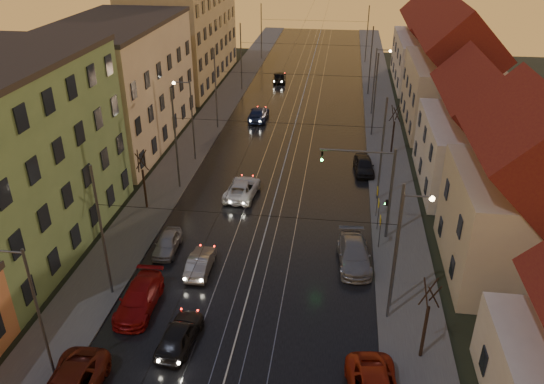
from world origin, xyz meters
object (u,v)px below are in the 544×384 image
at_px(parked_left_3, 167,243).
at_px(parked_right_1, 354,254).
at_px(traffic_light_mast, 377,182).
at_px(driving_car_0, 180,334).
at_px(driving_car_4, 280,77).
at_px(street_lamp_0, 30,303).
at_px(street_lamp_2, 189,113).
at_px(driving_car_2, 242,188).
at_px(parked_left_2, 139,298).
at_px(parked_right_2, 364,165).
at_px(street_lamp_1, 403,241).
at_px(street_lamp_3, 377,75).
at_px(driving_car_1, 200,263).
at_px(driving_car_3, 258,114).

height_order(parked_left_3, parked_right_1, parked_right_1).
height_order(traffic_light_mast, driving_car_0, traffic_light_mast).
distance_m(traffic_light_mast, driving_car_4, 42.66).
relative_size(street_lamp_0, parked_left_3, 2.12).
relative_size(traffic_light_mast, driving_car_4, 1.63).
relative_size(street_lamp_2, parked_right_1, 1.53).
bearing_deg(traffic_light_mast, street_lamp_2, 144.93).
height_order(street_lamp_2, driving_car_2, street_lamp_2).
xyz_separation_m(parked_left_2, parked_right_2, (13.92, 21.48, -0.00)).
distance_m(street_lamp_1, parked_left_3, 16.82).
distance_m(driving_car_4, parked_left_2, 50.90).
height_order(street_lamp_3, parked_right_1, street_lamp_3).
bearing_deg(parked_left_3, driving_car_1, -37.37).
xyz_separation_m(driving_car_1, driving_car_2, (0.81, 11.07, 0.05)).
relative_size(street_lamp_3, driving_car_2, 1.56).
bearing_deg(street_lamp_1, street_lamp_0, -156.28).
distance_m(street_lamp_3, driving_car_0, 42.73).
bearing_deg(street_lamp_1, parked_right_1, 119.47).
distance_m(driving_car_2, parked_right_1, 12.94).
height_order(street_lamp_3, driving_car_4, street_lamp_3).
relative_size(street_lamp_0, driving_car_0, 1.91).
bearing_deg(driving_car_4, driving_car_1, 85.23).
distance_m(driving_car_0, parked_left_3, 9.69).
bearing_deg(driving_car_1, street_lamp_2, -74.00).
distance_m(street_lamp_2, driving_car_4, 29.53).
distance_m(driving_car_0, parked_left_2, 4.28).
bearing_deg(driving_car_0, driving_car_4, -83.30).
xyz_separation_m(driving_car_0, driving_car_1, (-0.61, 6.94, -0.06)).
distance_m(parked_left_2, parked_right_2, 25.59).
xyz_separation_m(street_lamp_2, driving_car_4, (5.17, 28.77, -4.13)).
bearing_deg(driving_car_0, parked_left_2, -33.17).
xyz_separation_m(traffic_light_mast, driving_car_2, (-10.82, 5.26, -3.89)).
height_order(traffic_light_mast, parked_right_1, traffic_light_mast).
relative_size(driving_car_1, driving_car_4, 0.91).
bearing_deg(street_lamp_1, driving_car_0, -158.58).
relative_size(driving_car_0, driving_car_4, 0.95).
distance_m(driving_car_3, parked_right_2, 17.77).
bearing_deg(street_lamp_1, driving_car_3, 112.67).
distance_m(street_lamp_1, street_lamp_3, 36.00).
relative_size(street_lamp_3, driving_car_3, 1.57).
height_order(street_lamp_3, parked_right_2, street_lamp_3).
xyz_separation_m(street_lamp_1, parked_right_2, (-1.54, 19.40, -4.15)).
bearing_deg(street_lamp_3, street_lamp_0, -112.48).
height_order(driving_car_0, driving_car_4, driving_car_4).
bearing_deg(parked_left_2, driving_car_0, -40.47).
bearing_deg(driving_car_4, traffic_light_mast, 101.17).
bearing_deg(driving_car_1, street_lamp_1, 169.23).
bearing_deg(parked_right_2, driving_car_4, 106.67).
relative_size(street_lamp_3, driving_car_4, 1.82).
bearing_deg(parked_left_2, parked_right_1, 24.97).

